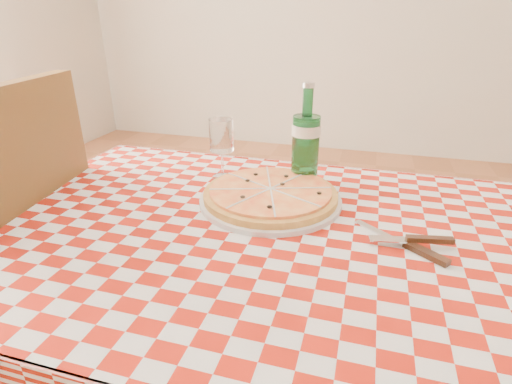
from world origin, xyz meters
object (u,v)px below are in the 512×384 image
at_px(chair_far, 7,249).
at_px(wine_glass, 222,149).
at_px(dining_table, 257,265).
at_px(pizza_plate, 270,194).
at_px(water_bottle, 306,135).

relative_size(chair_far, wine_glass, 6.08).
bearing_deg(dining_table, pizza_plate, 92.16).
xyz_separation_m(water_bottle, wine_glass, (-0.23, -0.03, -0.05)).
distance_m(pizza_plate, wine_glass, 0.22).
bearing_deg(chair_far, water_bottle, -165.29).
distance_m(chair_far, pizza_plate, 0.75).
bearing_deg(pizza_plate, dining_table, -87.84).
bearing_deg(pizza_plate, wine_glass, 145.27).
bearing_deg(chair_far, pizza_plate, -174.29).
bearing_deg(water_bottle, pizza_plate, -111.78).
bearing_deg(pizza_plate, water_bottle, 68.22).
height_order(dining_table, pizza_plate, pizza_plate).
bearing_deg(wine_glass, chair_far, -150.84).
distance_m(water_bottle, wine_glass, 0.24).
bearing_deg(chair_far, wine_glass, -159.19).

